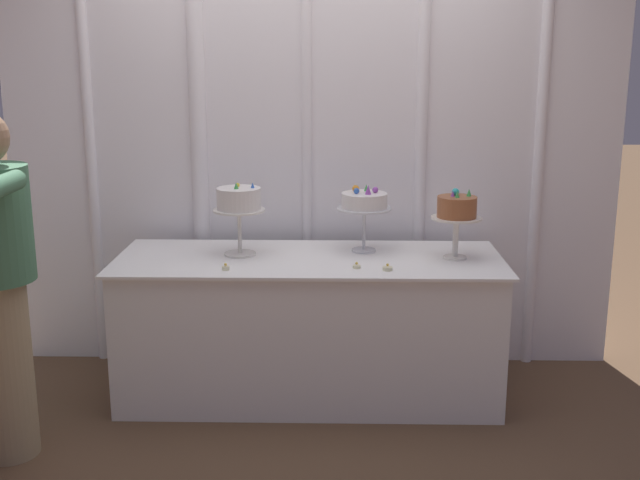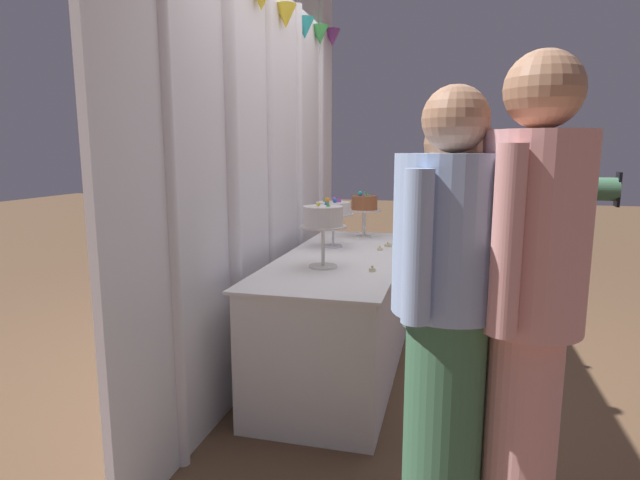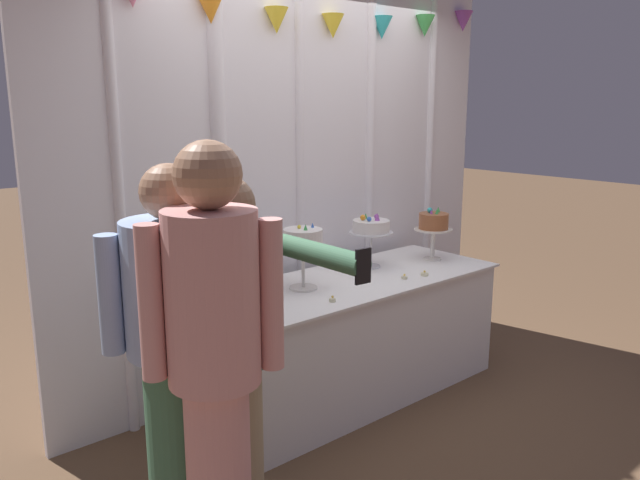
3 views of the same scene
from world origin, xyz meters
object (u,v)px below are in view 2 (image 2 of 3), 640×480
at_px(tealight_near_left, 380,249).
at_px(guest_girl_blue_dress, 453,310).
at_px(guest_man_pink_jacket, 529,306).
at_px(cake_table, 343,312).
at_px(tealight_near_right, 388,245).
at_px(cake_display_leftmost, 323,220).
at_px(cake_display_center, 333,210).
at_px(tealight_far_left, 372,270).
at_px(guest_man_dark_suit, 447,323).
at_px(cake_display_rightmost, 364,205).

relative_size(tealight_near_left, guest_girl_blue_dress, 0.03).
distance_m(guest_girl_blue_dress, guest_man_pink_jacket, 0.32).
distance_m(cake_table, tealight_near_right, 0.61).
height_order(cake_display_leftmost, guest_girl_blue_dress, guest_girl_blue_dress).
distance_m(cake_display_center, tealight_far_left, 0.83).
xyz_separation_m(cake_display_center, tealight_near_left, (-0.05, -0.34, -0.25)).
bearing_deg(cake_table, guest_man_dark_suit, -156.93).
bearing_deg(tealight_near_left, guest_girl_blue_dress, -163.03).
bearing_deg(cake_display_leftmost, cake_display_rightmost, -2.56).
distance_m(tealight_near_left, guest_girl_blue_dress, 1.68).
distance_m(tealight_near_left, guest_man_pink_jacket, 1.96).
xyz_separation_m(cake_display_rightmost, tealight_far_left, (-1.16, -0.25, -0.24)).
height_order(cake_display_rightmost, guest_man_dark_suit, guest_man_dark_suit).
bearing_deg(guest_girl_blue_dress, cake_display_leftmost, 36.69).
bearing_deg(tealight_near_right, tealight_near_left, 166.86).
bearing_deg(tealight_far_left, cake_display_center, 29.20).
xyz_separation_m(tealight_near_right, guest_girl_blue_dress, (-1.75, -0.45, 0.09)).
bearing_deg(cake_display_rightmost, tealight_near_left, -158.85).
relative_size(tealight_far_left, guest_girl_blue_dress, 0.02).
distance_m(cake_display_center, guest_girl_blue_dress, 1.85).
bearing_deg(cake_display_center, guest_girl_blue_dress, -153.27).
relative_size(cake_display_leftmost, guest_man_pink_jacket, 0.23).
distance_m(cake_display_leftmost, guest_man_pink_jacket, 1.54).
distance_m(cake_display_rightmost, guest_man_dark_suit, 2.44).
height_order(cake_table, cake_display_center, cake_display_center).
bearing_deg(tealight_far_left, guest_girl_blue_dress, -155.14).
height_order(tealight_far_left, guest_girl_blue_dress, guest_girl_blue_dress).
relative_size(cake_table, cake_display_center, 5.49).
bearing_deg(tealight_near_right, cake_table, 148.65).
xyz_separation_m(cake_display_leftmost, tealight_near_right, (0.76, -0.29, -0.27)).
distance_m(cake_display_leftmost, cake_display_center, 0.66).
bearing_deg(tealight_near_right, cake_display_leftmost, 159.49).
xyz_separation_m(cake_display_rightmost, tealight_near_left, (-0.52, -0.20, -0.24)).
bearing_deg(tealight_near_right, guest_man_pink_jacket, -160.85).
distance_m(cake_display_leftmost, tealight_near_left, 0.71).
relative_size(cake_table, tealight_near_left, 51.12).
distance_m(guest_girl_blue_dress, guest_man_dark_suit, 0.23).
height_order(cake_table, guest_man_dark_suit, guest_man_dark_suit).
xyz_separation_m(cake_display_center, guest_man_dark_suit, (-1.87, -0.81, -0.14)).
distance_m(cake_display_center, tealight_near_right, 0.47).
height_order(cake_table, cake_display_rightmost, cake_display_rightmost).
bearing_deg(guest_man_dark_suit, guest_man_pink_jacket, -85.92).
xyz_separation_m(cake_display_leftmost, tealight_near_left, (0.61, -0.25, -0.27)).
bearing_deg(tealight_near_left, cake_display_leftmost, 157.76).
relative_size(cake_display_rightmost, tealight_far_left, 9.69).
distance_m(tealight_near_right, guest_man_dark_suit, 2.03).
relative_size(cake_display_leftmost, tealight_far_left, 10.46).
height_order(cake_display_center, tealight_far_left, cake_display_center).
bearing_deg(cake_display_leftmost, guest_man_pink_jacket, -141.16).
xyz_separation_m(tealight_near_left, guest_girl_blue_dress, (-1.60, -0.49, 0.09)).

